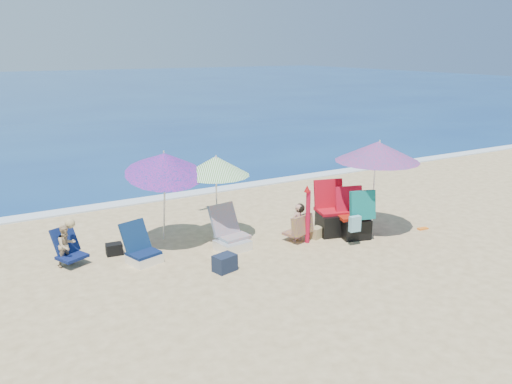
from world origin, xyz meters
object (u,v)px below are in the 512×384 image
umbrella_striped (216,166)px  furled_umbrella (308,211)px  umbrella_turquoise (378,152)px  umbrella_blue (165,164)px  person_left (67,245)px  chair_navy (142,252)px  chair_rainbow (230,237)px  person_center (299,223)px  camp_chair_left (332,218)px  camp_chair_right (355,220)px

umbrella_striped → furled_umbrella: bearing=-34.3°
umbrella_turquoise → umbrella_blue: umbrella_blue is taller
umbrella_striped → person_left: umbrella_striped is taller
umbrella_turquoise → chair_navy: bearing=169.5°
umbrella_blue → chair_navy: (-0.69, -0.48, -1.49)m
umbrella_turquoise → umbrella_blue: size_ratio=0.97×
chair_navy → furled_umbrella: bearing=-12.3°
chair_navy → person_left: person_left is taller
umbrella_turquoise → person_left: umbrella_turquoise is taller
chair_navy → chair_rainbow: 1.75m
umbrella_turquoise → person_center: (-1.69, 0.33, -1.37)m
person_left → camp_chair_left: bearing=-11.6°
umbrella_turquoise → umbrella_striped: bearing=158.6°
umbrella_turquoise → chair_rainbow: 3.49m
chair_navy → camp_chair_left: bearing=-7.3°
camp_chair_left → camp_chair_right: (0.23, -0.45, 0.06)m
furled_umbrella → person_center: 0.33m
chair_navy → chair_rainbow: bearing=-5.4°
umbrella_turquoise → umbrella_striped: (-3.10, 1.22, -0.19)m
chair_navy → person_left: bearing=155.3°
umbrella_turquoise → chair_rainbow: size_ratio=2.29×
umbrella_striped → camp_chair_left: (2.29, -0.84, -1.23)m
umbrella_striped → person_left: size_ratio=2.11×
umbrella_striped → furled_umbrella: umbrella_striped is taller
umbrella_striped → camp_chair_right: 3.07m
camp_chair_left → furled_umbrella: bearing=-166.3°
chair_navy → person_left: 1.34m
furled_umbrella → chair_rainbow: bearing=159.9°
umbrella_striped → umbrella_blue: 1.02m
umbrella_turquoise → umbrella_blue: 4.33m
person_left → camp_chair_right: bearing=-15.6°
umbrella_blue → camp_chair_left: bearing=-16.8°
person_left → umbrella_turquoise: bearing=-13.5°
umbrella_turquoise → camp_chair_left: 1.68m
chair_rainbow → umbrella_turquoise: bearing=-13.3°
camp_chair_right → camp_chair_left: bearing=117.7°
camp_chair_right → person_left: 5.62m
umbrella_blue → person_left: size_ratio=2.43×
chair_navy → person_center: bearing=-10.1°
camp_chair_left → umbrella_blue: bearing=163.2°
camp_chair_left → chair_rainbow: bearing=171.2°
person_center → chair_navy: bearing=169.9°
furled_umbrella → camp_chair_right: bearing=-14.3°
chair_navy → camp_chair_right: (4.21, -0.96, 0.19)m
umbrella_striped → furled_umbrella: (1.51, -1.03, -0.90)m
chair_rainbow → person_left: (-2.94, 0.72, 0.17)m
furled_umbrella → camp_chair_right: 1.08m
chair_navy → camp_chair_left: camp_chair_left is taller
umbrella_turquoise → furled_umbrella: bearing=173.4°
furled_umbrella → person_center: size_ratio=1.52×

